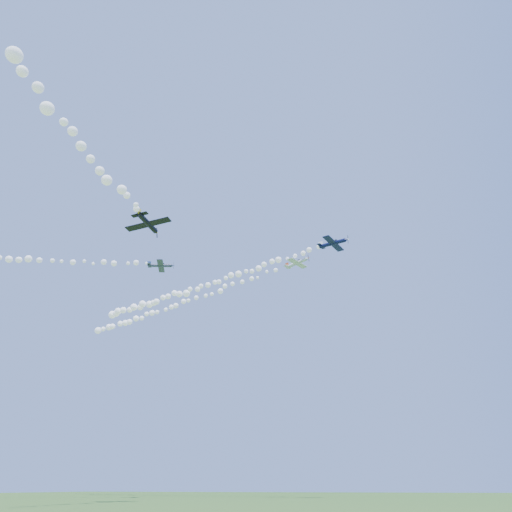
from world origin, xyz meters
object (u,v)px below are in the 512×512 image
(plane_white, at_px, (297,263))
(plane_black, at_px, (148,224))
(plane_navy, at_px, (333,243))
(plane_grey, at_px, (161,266))

(plane_white, bearing_deg, plane_black, -94.06)
(plane_white, height_order, plane_navy, plane_navy)
(plane_grey, bearing_deg, plane_white, 0.34)
(plane_white, xyz_separation_m, plane_grey, (-29.17, -12.18, -2.61))
(plane_navy, bearing_deg, plane_black, -110.81)
(plane_navy, height_order, plane_grey, plane_navy)
(plane_grey, height_order, plane_black, plane_grey)
(plane_navy, xyz_separation_m, plane_black, (-27.29, -32.25, -9.94))
(plane_grey, bearing_deg, plane_black, -88.25)
(plane_white, height_order, plane_black, plane_white)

